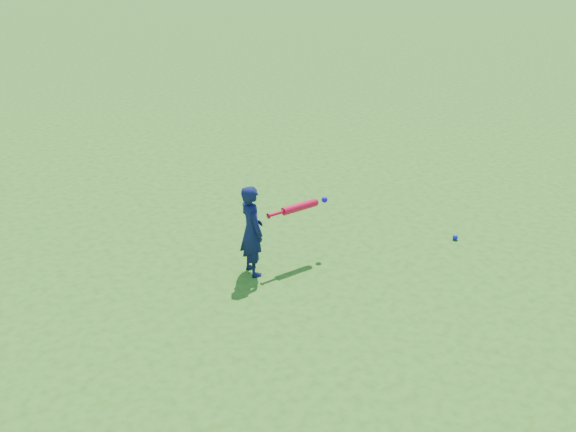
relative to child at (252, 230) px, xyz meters
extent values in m
plane|color=#296217|center=(0.49, 0.42, -0.54)|extent=(80.00, 80.00, 0.00)
imported|color=#0D1441|center=(0.00, 0.00, 0.00)|extent=(0.27, 0.40, 1.08)
sphere|color=#0D16E0|center=(2.65, -0.36, -0.50)|extent=(0.07, 0.07, 0.07)
cylinder|color=red|center=(0.20, -0.02, 0.15)|extent=(0.03, 0.07, 0.06)
cylinder|color=red|center=(0.30, 0.00, 0.15)|extent=(0.22, 0.07, 0.04)
cylinder|color=red|center=(0.62, 0.05, 0.15)|extent=(0.46, 0.17, 0.10)
sphere|color=red|center=(0.84, 0.09, 0.15)|extent=(0.10, 0.10, 0.10)
sphere|color=#1A0CD0|center=(0.99, 0.11, 0.15)|extent=(0.07, 0.07, 0.07)
camera|label=1|loc=(-2.47, -6.01, 3.15)|focal=40.00mm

